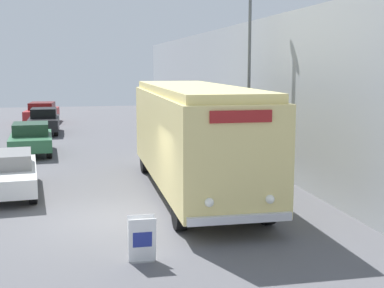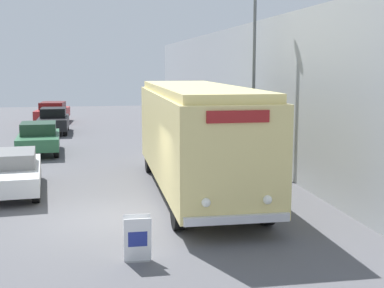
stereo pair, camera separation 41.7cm
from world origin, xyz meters
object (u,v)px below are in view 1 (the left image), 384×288
vintage_bus (194,134)px  parked_car_far (44,121)px  sign_board (142,240)px  parked_car_mid (31,138)px  streetlamp (249,48)px  parked_car_distant (42,112)px  parked_car_near (5,173)px

vintage_bus → parked_car_far: size_ratio=2.50×
sign_board → parked_car_mid: 15.25m
vintage_bus → parked_car_far: 17.64m
streetlamp → parked_car_far: bearing=122.4°
streetlamp → parked_car_distant: 21.72m
sign_board → parked_car_mid: parked_car_mid is taller
parked_car_mid → sign_board: bearing=-80.1°
vintage_bus → sign_board: (-2.36, -5.77, -1.49)m
parked_car_far → parked_car_mid: bearing=-91.8°
streetlamp → parked_car_near: size_ratio=1.60×
vintage_bus → streetlamp: 5.06m
parked_car_near → parked_car_far: parked_car_far is taller
parked_car_distant → parked_car_near: bearing=-85.0°
streetlamp → parked_car_mid: bearing=145.6°
sign_board → parked_car_distant: size_ratio=0.21×
parked_car_near → parked_car_mid: (0.13, 7.86, 0.05)m
sign_board → parked_car_mid: size_ratio=0.23×
streetlamp → parked_car_distant: size_ratio=1.61×
parked_car_far → parked_car_distant: (-0.50, 5.78, 0.01)m
parked_car_near → parked_car_distant: 21.20m
streetlamp → parked_car_mid: streetlamp is taller
streetlamp → parked_car_far: streetlamp is taller
vintage_bus → streetlamp: (2.82, 3.09, 2.84)m
vintage_bus → parked_car_distant: bearing=105.7°
parked_car_near → parked_car_distant: (-0.26, 21.20, 0.09)m
parked_car_far → parked_car_distant: 5.80m
parked_car_distant → parked_car_mid: bearing=-84.1°
vintage_bus → parked_car_near: bearing=168.7°
sign_board → parked_car_near: size_ratio=0.21×
vintage_bus → sign_board: 6.41m
streetlamp → parked_car_mid: size_ratio=1.77×
parked_car_near → parked_car_distant: size_ratio=1.01×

